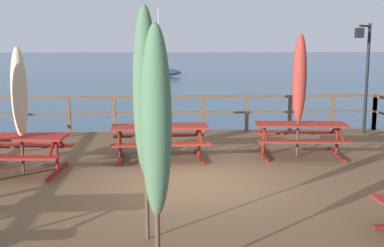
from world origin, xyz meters
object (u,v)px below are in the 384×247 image
at_px(picnic_table_mid_left, 17,146).
at_px(patio_umbrella_tall_mid_left, 300,79).
at_px(lamp_post_hooked, 364,62).
at_px(picnic_table_back_left, 160,134).
at_px(patio_umbrella_tall_front, 145,94).
at_px(patio_umbrella_tall_back_left, 156,123).
at_px(sailboat_distant, 156,72).
at_px(patio_umbrella_short_front, 158,74).
at_px(picnic_table_mid_right, 301,132).
at_px(patio_umbrella_short_mid, 19,93).

relative_size(picnic_table_mid_left, patio_umbrella_tall_mid_left, 0.72).
bearing_deg(lamp_post_hooked, picnic_table_back_left, -154.66).
height_order(patio_umbrella_tall_front, patio_umbrella_tall_back_left, patio_umbrella_tall_front).
distance_m(patio_umbrella_tall_back_left, lamp_post_hooked, 10.57).
height_order(patio_umbrella_tall_back_left, sailboat_distant, sailboat_distant).
relative_size(patio_umbrella_tall_mid_left, patio_umbrella_short_front, 0.93).
relative_size(picnic_table_mid_right, sailboat_distant, 0.29).
bearing_deg(patio_umbrella_short_mid, patio_umbrella_tall_front, -54.56).
xyz_separation_m(patio_umbrella_short_mid, patio_umbrella_tall_back_left, (2.75, -4.94, 0.15)).
bearing_deg(picnic_table_mid_left, patio_umbrella_tall_front, -53.27).
relative_size(picnic_table_back_left, lamp_post_hooked, 0.69).
distance_m(picnic_table_mid_left, patio_umbrella_short_front, 3.32).
xyz_separation_m(patio_umbrella_short_mid, lamp_post_hooked, (8.71, 3.78, 0.50)).
relative_size(lamp_post_hooked, sailboat_distant, 0.41).
bearing_deg(sailboat_distant, patio_umbrella_tall_front, -89.93).
height_order(patio_umbrella_tall_mid_left, patio_umbrella_short_front, patio_umbrella_short_front).
bearing_deg(patio_umbrella_tall_mid_left, lamp_post_hooked, 45.28).
xyz_separation_m(patio_umbrella_tall_mid_left, patio_umbrella_short_mid, (-6.01, -1.06, -0.19)).
xyz_separation_m(picnic_table_mid_right, patio_umbrella_tall_back_left, (-3.34, -6.04, 1.20)).
distance_m(picnic_table_mid_left, lamp_post_hooked, 9.72).
bearing_deg(picnic_table_back_left, patio_umbrella_short_front, -163.34).
bearing_deg(sailboat_distant, lamp_post_hooked, -81.90).
height_order(picnic_table_mid_right, lamp_post_hooked, lamp_post_hooked).
bearing_deg(patio_umbrella_tall_front, picnic_table_mid_right, 53.88).
relative_size(picnic_table_back_left, sailboat_distant, 0.29).
height_order(picnic_table_mid_left, picnic_table_back_left, same).
bearing_deg(picnic_table_mid_right, patio_umbrella_tall_back_left, -118.93).
xyz_separation_m(patio_umbrella_tall_mid_left, lamp_post_hooked, (2.70, 2.73, 0.31)).
distance_m(patio_umbrella_tall_front, patio_umbrella_short_front, 4.65).
distance_m(picnic_table_mid_right, patio_umbrella_tall_back_left, 7.00).
bearing_deg(patio_umbrella_tall_mid_left, picnic_table_mid_left, -169.52).
xyz_separation_m(patio_umbrella_tall_front, patio_umbrella_tall_back_left, (0.14, -1.27, -0.18)).
height_order(picnic_table_mid_left, patio_umbrella_tall_back_left, patio_umbrella_tall_back_left).
bearing_deg(sailboat_distant, patio_umbrella_tall_back_left, -89.77).
height_order(picnic_table_back_left, patio_umbrella_short_mid, patio_umbrella_short_mid).
relative_size(picnic_table_mid_right, patio_umbrella_short_mid, 0.87).
height_order(patio_umbrella_short_front, patio_umbrella_tall_back_left, patio_umbrella_short_front).
height_order(patio_umbrella_tall_mid_left, patio_umbrella_tall_front, patio_umbrella_tall_front).
relative_size(patio_umbrella_tall_back_left, lamp_post_hooked, 0.87).
distance_m(picnic_table_mid_right, picnic_table_mid_left, 6.27).
bearing_deg(picnic_table_mid_right, sailboat_distant, 94.40).
height_order(picnic_table_mid_left, patio_umbrella_tall_mid_left, patio_umbrella_tall_mid_left).
xyz_separation_m(patio_umbrella_short_mid, patio_umbrella_short_front, (2.77, 0.97, 0.31)).
bearing_deg(picnic_table_mid_right, patio_umbrella_short_mid, -169.81).
distance_m(picnic_table_mid_left, patio_umbrella_short_mid, 1.06).
relative_size(picnic_table_mid_right, patio_umbrella_tall_mid_left, 0.78).
distance_m(picnic_table_back_left, patio_umbrella_short_front, 1.37).
bearing_deg(patio_umbrella_tall_front, lamp_post_hooked, 50.71).
bearing_deg(patio_umbrella_short_front, patio_umbrella_short_mid, -160.61).
relative_size(picnic_table_mid_right, lamp_post_hooked, 0.69).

